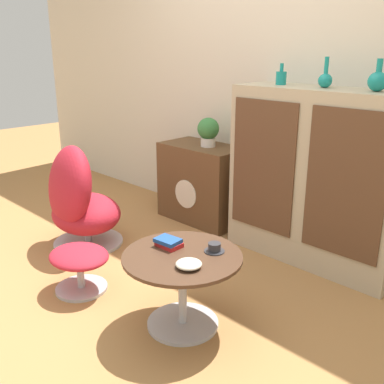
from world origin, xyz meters
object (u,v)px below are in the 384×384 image
at_px(vase_leftmost, 281,77).
at_px(teacup, 214,248).
at_px(vase_inner_right, 378,81).
at_px(vase_inner_left, 325,79).
at_px(coffee_table, 182,278).
at_px(bowl, 189,264).
at_px(sideboard, 316,178).
at_px(tv_console, 203,183).
at_px(book_stack, 169,243).
at_px(potted_plant, 208,131).
at_px(ottoman, 79,261).
at_px(egg_chair, 78,201).

height_order(vase_leftmost, teacup, vase_leftmost).
bearing_deg(vase_inner_right, vase_inner_left, 180.00).
height_order(coffee_table, bowl, bowl).
distance_m(sideboard, tv_console, 1.09).
xyz_separation_m(sideboard, book_stack, (-0.18, -1.17, -0.15)).
height_order(potted_plant, bowl, potted_plant).
bearing_deg(sideboard, ottoman, -118.93).
xyz_separation_m(sideboard, vase_inner_left, (-0.00, 0.00, 0.64)).
relative_size(vase_inner_left, bowl, 1.47).
bearing_deg(book_stack, vase_inner_left, 81.42).
bearing_deg(potted_plant, vase_inner_right, -0.03).
bearing_deg(vase_inner_left, potted_plant, 179.96).
xyz_separation_m(egg_chair, ottoman, (0.56, -0.35, -0.16)).
bearing_deg(tv_console, vase_inner_left, -0.00).
height_order(sideboard, coffee_table, sideboard).
bearing_deg(vase_inner_right, ottoman, -128.30).
bearing_deg(vase_leftmost, potted_plant, 179.94).
relative_size(coffee_table, teacup, 5.79).
distance_m(ottoman, book_stack, 0.66).
bearing_deg(ottoman, book_stack, 19.33).
height_order(ottoman, coffee_table, coffee_table).
bearing_deg(potted_plant, book_stack, -55.29).
bearing_deg(vase_leftmost, vase_inner_left, 0.00).
bearing_deg(potted_plant, egg_chair, -107.61).
bearing_deg(coffee_table, tv_console, 129.86).
bearing_deg(vase_inner_left, vase_inner_right, 0.00).
height_order(egg_chair, teacup, egg_chair).
distance_m(book_stack, bowl, 0.26).
distance_m(ottoman, vase_leftmost, 1.78).
height_order(coffee_table, potted_plant, potted_plant).
bearing_deg(bowl, vase_inner_right, 78.14).
distance_m(tv_console, vase_inner_right, 1.66).
distance_m(tv_console, bowl, 1.69).
height_order(egg_chair, vase_inner_left, vase_inner_left).
bearing_deg(coffee_table, vase_inner_right, 72.12).
relative_size(egg_chair, vase_inner_right, 4.26).
bearing_deg(book_stack, potted_plant, 124.71).
bearing_deg(teacup, vase_inner_right, 74.26).
distance_m(ottoman, potted_plant, 1.52).
height_order(vase_inner_right, teacup, vase_inner_right).
relative_size(ottoman, vase_leftmost, 2.80).
bearing_deg(vase_leftmost, vase_inner_right, 0.00).
distance_m(ottoman, bowl, 0.87).
bearing_deg(teacup, vase_leftmost, 109.07).
xyz_separation_m(vase_inner_right, teacup, (-0.30, -1.05, -0.80)).
distance_m(sideboard, egg_chair, 1.69).
height_order(egg_chair, book_stack, egg_chair).
height_order(vase_inner_left, bowl, vase_inner_left).
xyz_separation_m(potted_plant, bowl, (1.06, -1.27, -0.34)).
bearing_deg(egg_chair, vase_inner_left, 37.97).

